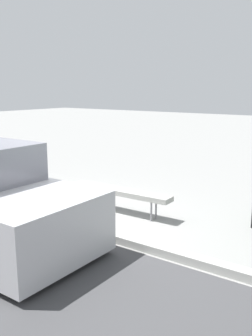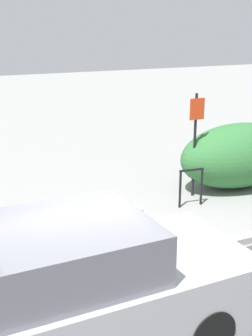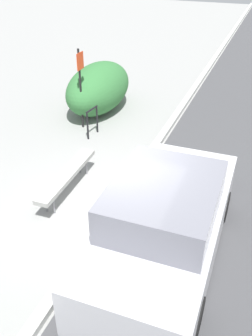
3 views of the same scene
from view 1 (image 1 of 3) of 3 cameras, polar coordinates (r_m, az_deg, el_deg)
ground_plane at (r=7.06m, az=-9.86°, el=-8.54°), size 60.00×60.00×0.00m
curb at (r=7.03m, az=-9.88°, el=-8.04°), size 60.00×0.20×0.13m
bench at (r=7.50m, az=-0.98°, el=-3.64°), size 2.27×0.39×0.49m
fire_hydrant at (r=9.69m, az=-17.77°, el=-0.75°), size 0.36×0.22×0.77m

